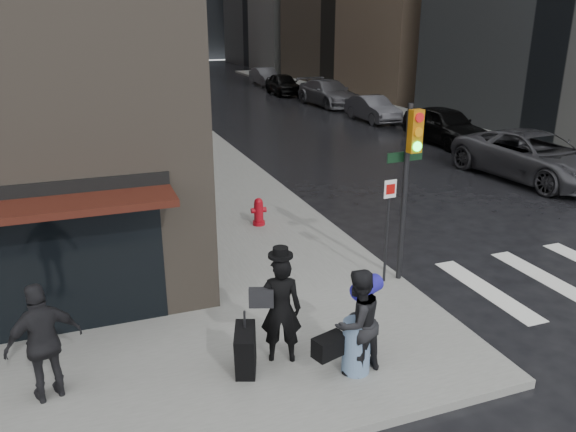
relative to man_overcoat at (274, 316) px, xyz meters
name	(u,v)px	position (x,y,z in m)	size (l,w,h in m)	color
ground	(360,346)	(1.63, 0.12, -0.99)	(140.00, 140.00, 0.00)	black
sidewalk_left	(152,113)	(1.63, 27.12, -0.92)	(4.00, 50.00, 0.15)	slate
sidewalk_right	(354,102)	(15.13, 27.12, -0.92)	(3.00, 50.00, 0.15)	slate
man_overcoat	(274,316)	(0.00, 0.00, 0.00)	(1.31, 0.92, 2.01)	black
man_jeans	(356,322)	(1.11, -0.67, 0.03)	(1.27, 0.88, 1.74)	black
man_greycoat	(44,342)	(-3.35, 0.31, 0.07)	(1.16, 0.74, 1.83)	black
traffic_light	(407,171)	(3.50, 1.94, 1.56)	(0.93, 0.45, 3.72)	black
fire_hydrant	(259,213)	(1.71, 6.22, -0.51)	(0.42, 0.33, 0.75)	maroon
parked_car_0	(534,156)	(12.36, 7.69, -0.16)	(2.77, 6.01, 1.67)	#3B3B40
parked_car_1	(445,125)	(13.08, 13.98, -0.17)	(1.95, 4.84, 1.65)	black
parked_car_2	(373,109)	(12.80, 20.28, -0.30)	(1.46, 4.18, 1.38)	#414146
parked_car_3	(328,93)	(12.94, 26.57, -0.17)	(2.31, 5.69, 1.65)	#4C4C51
parked_car_4	(283,84)	(12.09, 32.87, -0.22)	(1.83, 4.56, 1.55)	black
parked_car_5	(265,77)	(12.73, 39.16, -0.26)	(1.55, 4.44, 1.46)	#4E4E53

